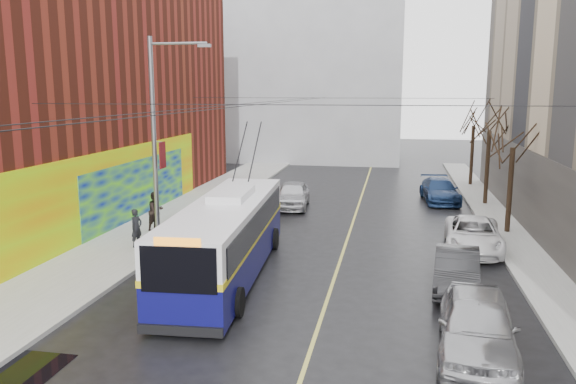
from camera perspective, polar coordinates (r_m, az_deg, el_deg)
name	(u,v)px	position (r m, az deg, el deg)	size (l,w,h in m)	color
ground	(235,384)	(14.12, -5.39, -18.82)	(140.00, 140.00, 0.00)	black
sidewalk_left	(142,237)	(27.32, -14.59, -4.41)	(4.00, 60.00, 0.15)	gray
sidewalk_right	(525,256)	(25.37, 22.95, -6.05)	(2.00, 60.00, 0.15)	gray
lane_line	(348,237)	(26.80, 6.11, -4.58)	(0.12, 50.00, 0.01)	#BFB74C
building_left	(7,88)	(32.37, -26.68, 9.46)	(12.11, 36.00, 14.00)	#602013
building_far	(301,68)	(57.65, 1.31, 12.45)	(20.50, 12.10, 18.00)	gray
streetlight_pole	(158,140)	(23.95, -13.11, 5.22)	(2.65, 0.60, 9.00)	slate
catenary_wires	(268,103)	(27.28, -2.08, 9.01)	(18.00, 60.00, 0.22)	black
tree_near	(514,131)	(28.42, 21.99, 5.76)	(3.20, 3.20, 6.40)	black
tree_mid	(490,118)	(35.28, 19.86, 7.09)	(3.20, 3.20, 6.68)	black
tree_far	(474,115)	(42.21, 18.40, 7.46)	(3.20, 3.20, 6.57)	black
puddle	(0,377)	(15.94, -27.20, -16.39)	(2.47, 2.82, 0.01)	black
pigeons_flying	(258,92)	(23.23, -3.07, 10.14)	(1.66, 2.26, 0.79)	slate
trolleybus	(227,237)	(20.97, -6.25, -4.52)	(3.25, 11.63, 5.45)	#0A094A
parked_car_a	(477,325)	(15.80, 18.65, -12.71)	(1.96, 4.87, 1.66)	#A5A5A9
parked_car_b	(457,270)	(20.56, 16.76, -7.59)	(1.48, 4.24, 1.40)	#27282A
parked_car_c	(473,235)	(25.61, 18.30, -4.14)	(2.33, 5.04, 1.40)	silver
parked_car_d	(440,191)	(36.09, 15.16, 0.15)	(2.01, 4.95, 1.44)	navy
following_car	(293,195)	(33.15, 0.47, -0.27)	(1.82, 4.53, 1.54)	#B8B9BE
pedestrian_a	(136,228)	(25.18, -15.14, -3.55)	(0.61, 0.40, 1.67)	black
pedestrian_b	(156,211)	(27.91, -13.27, -1.89)	(0.92, 0.72, 1.89)	black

